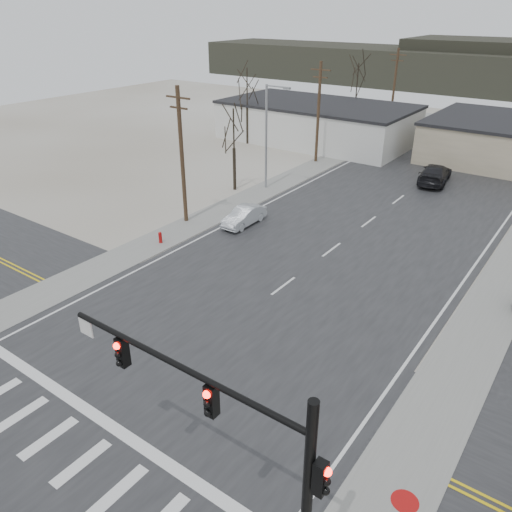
{
  "coord_description": "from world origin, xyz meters",
  "views": [
    {
      "loc": [
        13.6,
        -13.63,
        14.93
      ],
      "look_at": [
        -0.64,
        6.13,
        2.6
      ],
      "focal_mm": 35.0,
      "sensor_mm": 36.0,
      "label": 1
    }
  ],
  "objects_px": {
    "traffic_signal_mast": "(245,445)",
    "fire_hydrant": "(160,237)",
    "car_far_b": "(435,130)",
    "car_far_a": "(435,174)",
    "sedan_crossing": "(244,216)"
  },
  "relations": [
    {
      "from": "fire_hydrant",
      "to": "sedan_crossing",
      "type": "height_order",
      "value": "sedan_crossing"
    },
    {
      "from": "fire_hydrant",
      "to": "car_far_a",
      "type": "height_order",
      "value": "car_far_a"
    },
    {
      "from": "sedan_crossing",
      "to": "car_far_a",
      "type": "distance_m",
      "value": 20.1
    },
    {
      "from": "car_far_a",
      "to": "traffic_signal_mast",
      "type": "bearing_deg",
      "value": 92.04
    },
    {
      "from": "traffic_signal_mast",
      "to": "fire_hydrant",
      "type": "bearing_deg",
      "value": 141.87
    },
    {
      "from": "traffic_signal_mast",
      "to": "fire_hydrant",
      "type": "xyz_separation_m",
      "value": [
        -18.09,
        14.2,
        -4.22
      ]
    },
    {
      "from": "fire_hydrant",
      "to": "car_far_b",
      "type": "height_order",
      "value": "car_far_b"
    },
    {
      "from": "fire_hydrant",
      "to": "car_far_a",
      "type": "distance_m",
      "value": 26.71
    },
    {
      "from": "traffic_signal_mast",
      "to": "car_far_a",
      "type": "xyz_separation_m",
      "value": [
        -6.93,
        38.47,
        -3.77
      ]
    },
    {
      "from": "car_far_a",
      "to": "fire_hydrant",
      "type": "bearing_deg",
      "value": 57.12
    },
    {
      "from": "fire_hydrant",
      "to": "car_far_b",
      "type": "relative_size",
      "value": 0.2
    },
    {
      "from": "sedan_crossing",
      "to": "car_far_b",
      "type": "bearing_deg",
      "value": 86.08
    },
    {
      "from": "traffic_signal_mast",
      "to": "car_far_a",
      "type": "height_order",
      "value": "traffic_signal_mast"
    },
    {
      "from": "car_far_a",
      "to": "car_far_b",
      "type": "xyz_separation_m",
      "value": [
        -5.96,
        18.46,
        -0.11
      ]
    },
    {
      "from": "traffic_signal_mast",
      "to": "car_far_b",
      "type": "height_order",
      "value": "traffic_signal_mast"
    }
  ]
}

